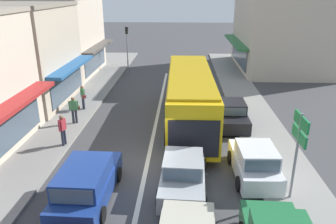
{
  "coord_description": "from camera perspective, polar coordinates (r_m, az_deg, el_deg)",
  "views": [
    {
      "loc": [
        1.62,
        -13.12,
        7.7
      ],
      "look_at": [
        0.8,
        4.12,
        1.2
      ],
      "focal_mm": 35.0,
      "sensor_mm": 36.0,
      "label": 1
    }
  ],
  "objects": [
    {
      "name": "pedestrian_browsing_midblock",
      "position": [
        20.17,
        -16.04,
        0.6
      ],
      "size": [
        0.65,
        0.41,
        1.63
      ],
      "color": "#232838",
      "rests_on": "sidewalk_left"
    },
    {
      "name": "traffic_light_downstreet",
      "position": [
        33.9,
        -7.16,
        12.26
      ],
      "size": [
        0.33,
        0.24,
        4.2
      ],
      "color": "gray",
      "rests_on": "ground"
    },
    {
      "name": "directional_road_sign",
      "position": [
        12.75,
        21.87,
        -4.01
      ],
      "size": [
        0.1,
        1.4,
        3.6
      ],
      "color": "gray",
      "rests_on": "ground"
    },
    {
      "name": "building_right_far",
      "position": [
        35.31,
        19.64,
        15.04
      ],
      "size": [
        9.42,
        11.05,
        9.93
      ],
      "color": "beige",
      "rests_on": "ground"
    },
    {
      "name": "sidewalk_left",
      "position": [
        22.24,
        -19.71,
        -0.7
      ],
      "size": [
        5.2,
        44.0,
        0.14
      ],
      "primitive_type": "cube",
      "color": "gray",
      "rests_on": "ground"
    },
    {
      "name": "pedestrian_far_walker",
      "position": [
        17.49,
        -17.88,
        -2.72
      ],
      "size": [
        0.31,
        0.55,
        1.63
      ],
      "color": "#232838",
      "rests_on": "sidewalk_left"
    },
    {
      "name": "shopfront_mid_block",
      "position": [
        25.3,
        -25.45,
        8.92
      ],
      "size": [
        8.35,
        7.66,
        6.85
      ],
      "color": "#B2A38E",
      "rests_on": "ground"
    },
    {
      "name": "ground_plane",
      "position": [
        15.3,
        -3.78,
        -9.64
      ],
      "size": [
        140.0,
        140.0,
        0.0
      ],
      "primitive_type": "plane",
      "color": "#3F3F42"
    },
    {
      "name": "lane_centre_line",
      "position": [
        18.84,
        -2.45,
        -3.5
      ],
      "size": [
        0.2,
        28.0,
        0.01
      ],
      "primitive_type": "cube",
      "color": "silver",
      "rests_on": "ground"
    },
    {
      "name": "pedestrian_with_handbag_near",
      "position": [
        22.45,
        -14.62,
        2.76
      ],
      "size": [
        0.48,
        0.62,
        1.63
      ],
      "color": "#232838",
      "rests_on": "sidewalk_left"
    },
    {
      "name": "parked_sedan_kerb_third",
      "position": [
        20.04,
        10.9,
        -0.32
      ],
      "size": [
        1.91,
        4.2,
        1.47
      ],
      "color": "black",
      "rests_on": "ground"
    },
    {
      "name": "city_bus",
      "position": [
        19.31,
        3.83,
        3.05
      ],
      "size": [
        2.88,
        10.9,
        3.23
      ],
      "color": "yellow",
      "rests_on": "ground"
    },
    {
      "name": "kerb_right",
      "position": [
        21.09,
        15.07,
        -1.35
      ],
      "size": [
        2.8,
        44.0,
        0.12
      ],
      "primitive_type": "cube",
      "color": "gray",
      "rests_on": "ground"
    },
    {
      "name": "shopfront_far_end",
      "position": [
        32.78,
        -18.85,
        12.35
      ],
      "size": [
        8.02,
        8.78,
        7.18
      ],
      "color": "beige",
      "rests_on": "ground"
    },
    {
      "name": "wagon_adjacent_lane_trail",
      "position": [
        13.14,
        -13.97,
        -12.0
      ],
      "size": [
        2.01,
        4.54,
        1.58
      ],
      "color": "navy",
      "rests_on": "ground"
    },
    {
      "name": "sedan_adjacent_lane_lead",
      "position": [
        13.58,
        2.65,
        -10.61
      ],
      "size": [
        2.02,
        4.26,
        1.47
      ],
      "color": "#9EA3A8",
      "rests_on": "ground"
    },
    {
      "name": "parked_hatchback_kerb_second",
      "position": [
        14.7,
        14.82,
        -8.52
      ],
      "size": [
        1.9,
        3.75,
        1.54
      ],
      "color": "silver",
      "rests_on": "ground"
    }
  ]
}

